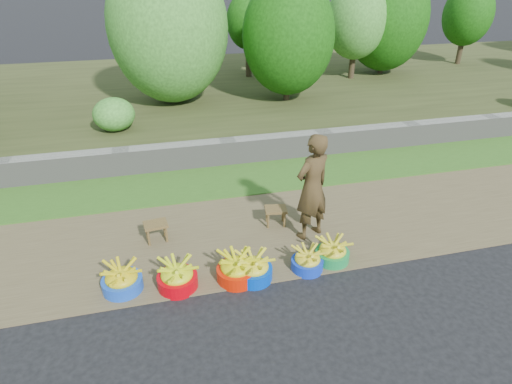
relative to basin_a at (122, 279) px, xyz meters
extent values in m
plane|color=black|center=(2.15, -0.36, -0.18)|extent=(120.00, 120.00, 0.00)
cube|color=brown|center=(2.15, 0.89, -0.17)|extent=(80.00, 2.50, 0.02)
cube|color=#36681F|center=(2.15, 2.89, -0.16)|extent=(80.00, 1.50, 0.04)
cube|color=gray|center=(2.15, 3.74, 0.09)|extent=(80.00, 0.35, 0.55)
cube|color=#3B411E|center=(2.15, 8.64, 0.07)|extent=(80.00, 10.00, 0.50)
cylinder|color=#322919|center=(7.23, 8.44, 0.94)|extent=(0.19, 0.19, 1.24)
ellipsoid|color=#449131|center=(7.23, 8.44, 2.14)|extent=(1.93, 1.93, 2.41)
cylinder|color=#322919|center=(4.37, 6.53, 0.80)|extent=(0.17, 0.17, 0.96)
ellipsoid|color=#17550D|center=(4.37, 6.53, 2.02)|extent=(2.45, 2.45, 3.07)
cylinder|color=#322919|center=(5.07, 10.34, 0.83)|extent=(0.17, 0.17, 1.03)
ellipsoid|color=#449131|center=(5.07, 10.34, 1.93)|extent=(1.95, 1.95, 2.44)
cylinder|color=#322919|center=(12.18, 9.57, 0.93)|extent=(0.19, 0.19, 1.23)
ellipsoid|color=#17550D|center=(12.18, 9.57, 2.07)|extent=(1.76, 1.76, 2.19)
cylinder|color=#322919|center=(1.30, 7.08, 0.84)|extent=(0.17, 0.17, 1.03)
ellipsoid|color=#449131|center=(1.30, 7.08, 2.28)|extent=(3.09, 3.09, 3.86)
cylinder|color=#322919|center=(3.97, 9.51, 0.99)|extent=(0.20, 0.20, 1.33)
ellipsoid|color=#17550D|center=(3.97, 9.51, 2.08)|extent=(1.41, 1.41, 1.77)
cylinder|color=#322919|center=(8.53, 8.85, 0.80)|extent=(0.17, 0.17, 0.97)
ellipsoid|color=#17550D|center=(8.53, 8.85, 2.09)|extent=(2.67, 2.67, 3.33)
ellipsoid|color=#449131|center=(-0.20, 5.11, 0.69)|extent=(0.94, 0.94, 0.75)
cylinder|color=blue|center=(0.00, 0.00, -0.08)|extent=(0.54, 0.54, 0.19)
ellipsoid|color=gold|center=(0.00, 0.00, 0.07)|extent=(0.48, 0.48, 0.31)
cylinder|color=#C3000B|center=(0.73, -0.12, -0.08)|extent=(0.55, 0.55, 0.20)
ellipsoid|color=#C7D715|center=(0.73, -0.12, 0.07)|extent=(0.48, 0.48, 0.31)
cylinder|color=red|center=(1.54, -0.16, -0.08)|extent=(0.56, 0.56, 0.20)
ellipsoid|color=#C9C90E|center=(1.54, -0.16, 0.08)|extent=(0.49, 0.49, 0.32)
cylinder|color=#0039C0|center=(1.77, -0.19, -0.09)|extent=(0.53, 0.53, 0.19)
ellipsoid|color=yellow|center=(1.77, -0.19, 0.06)|extent=(0.47, 0.47, 0.30)
cylinder|color=#1034CA|center=(2.57, -0.18, -0.10)|extent=(0.46, 0.46, 0.17)
ellipsoid|color=gold|center=(2.57, -0.18, 0.03)|extent=(0.41, 0.41, 0.27)
cylinder|color=#17883E|center=(2.99, -0.09, -0.09)|extent=(0.50, 0.50, 0.18)
ellipsoid|color=gold|center=(2.99, -0.09, 0.05)|extent=(0.44, 0.44, 0.29)
cube|color=brown|center=(0.50, 1.06, 0.14)|extent=(0.39, 0.32, 0.04)
cylinder|color=brown|center=(0.38, 0.95, -0.02)|extent=(0.04, 0.04, 0.28)
cylinder|color=brown|center=(0.65, 0.98, -0.02)|extent=(0.04, 0.04, 0.28)
cylinder|color=brown|center=(0.35, 1.14, -0.02)|extent=(0.04, 0.04, 0.28)
cylinder|color=brown|center=(0.63, 1.17, -0.02)|extent=(0.04, 0.04, 0.28)
cube|color=brown|center=(2.46, 1.05, 0.13)|extent=(0.40, 0.33, 0.04)
cylinder|color=brown|center=(2.31, 0.98, -0.02)|extent=(0.04, 0.04, 0.27)
cylinder|color=brown|center=(2.58, 0.94, -0.02)|extent=(0.04, 0.04, 0.27)
cylinder|color=brown|center=(2.34, 1.17, -0.02)|extent=(0.04, 0.04, 0.27)
cylinder|color=brown|center=(2.61, 1.12, -0.02)|extent=(0.04, 0.04, 0.27)
imported|color=black|center=(2.90, 0.63, 0.71)|extent=(0.75, 0.63, 1.73)
camera|label=1|loc=(0.66, -4.78, 3.75)|focal=30.00mm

